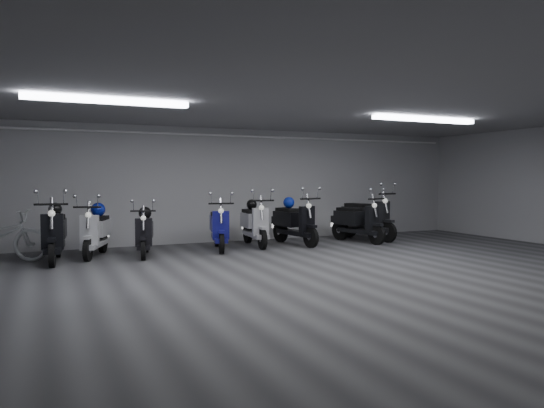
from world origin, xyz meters
name	(u,v)px	position (x,y,z in m)	size (l,w,h in m)	color
floor	(316,278)	(0.00, 0.00, -0.01)	(14.00, 10.00, 0.01)	#39393B
ceiling	(317,100)	(0.00, 0.00, 2.80)	(14.00, 10.00, 0.01)	gray
back_wall	(217,185)	(0.00, 5.00, 1.40)	(14.00, 0.01, 2.80)	#A1A2A4
fluor_strip_left	(108,101)	(-3.00, 1.00, 2.74)	(2.40, 0.18, 0.08)	white
fluor_strip_right	(425,119)	(3.00, 1.00, 2.74)	(2.40, 0.18, 0.08)	white
conduit	(218,135)	(0.00, 4.92, 2.62)	(0.05, 0.05, 13.60)	white
scooter_1	(54,225)	(-3.74, 3.36, 0.70)	(0.62, 1.87, 1.39)	black
scooter_2	(95,225)	(-2.98, 3.72, 0.64)	(0.57, 1.72, 1.28)	#BCBCC0
scooter_3	(145,227)	(-2.06, 3.39, 0.59)	(0.53, 1.59, 1.18)	black
scooter_4	(219,220)	(-0.41, 3.63, 0.65)	(0.58, 1.75, 1.30)	navy
scooter_6	(255,217)	(0.54, 3.88, 0.67)	(0.60, 1.81, 1.35)	#B4B4B9
scooter_7	(295,216)	(1.50, 3.71, 0.69)	(0.62, 1.86, 1.38)	black
scooter_8	(358,215)	(3.11, 3.48, 0.68)	(0.61, 1.82, 1.35)	black
scooter_9	(367,211)	(3.61, 3.81, 0.74)	(0.66, 1.99, 1.48)	black
helmet_0	(252,204)	(0.57, 4.13, 0.96)	(0.24, 0.24, 0.24)	black
helmet_1	(145,213)	(-2.01, 3.61, 0.86)	(0.26, 0.26, 0.26)	black
helmet_2	(98,210)	(-2.89, 3.95, 0.94)	(0.28, 0.28, 0.28)	navy
helmet_3	(55,209)	(-3.71, 3.61, 0.99)	(0.25, 0.25, 0.25)	black
helmet_4	(289,203)	(1.46, 3.97, 0.99)	(0.27, 0.27, 0.27)	#0D2199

